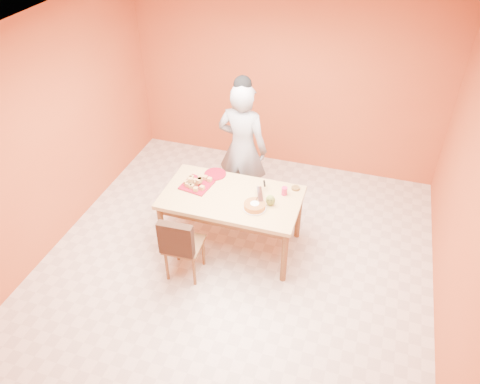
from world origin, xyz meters
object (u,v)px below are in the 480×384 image
(sponge_cake, at_px, (255,206))
(checker_tin, at_px, (296,188))
(pastry_platter, at_px, (197,185))
(person, at_px, (242,149))
(dining_chair, at_px, (183,244))
(magenta_glass, at_px, (284,191))
(dining_table, at_px, (232,202))
(egg_ornament, at_px, (270,200))
(red_dinner_plate, at_px, (215,174))

(sponge_cake, distance_m, checker_tin, 0.61)
(pastry_platter, bearing_deg, person, 65.26)
(dining_chair, height_order, sponge_cake, dining_chair)
(pastry_platter, relative_size, magenta_glass, 3.36)
(dining_table, xyz_separation_m, checker_tin, (0.68, 0.35, 0.11))
(dining_table, bearing_deg, pastry_platter, 171.53)
(dining_chair, xyz_separation_m, checker_tin, (1.05, 0.97, 0.32))
(dining_chair, height_order, pastry_platter, dining_chair)
(checker_tin, bearing_deg, pastry_platter, -166.06)
(sponge_cake, distance_m, magenta_glass, 0.44)
(egg_ornament, relative_size, magenta_glass, 1.39)
(checker_tin, bearing_deg, red_dinner_plate, 180.00)
(red_dinner_plate, height_order, checker_tin, checker_tin)
(dining_chair, xyz_separation_m, pastry_platter, (-0.09, 0.69, 0.31))
(pastry_platter, distance_m, checker_tin, 1.17)
(magenta_glass, bearing_deg, checker_tin, 53.74)
(dining_chair, relative_size, person, 0.49)
(person, height_order, red_dinner_plate, person)
(dining_chair, relative_size, checker_tin, 9.12)
(red_dinner_plate, bearing_deg, sponge_cake, -37.38)
(sponge_cake, relative_size, magenta_glass, 2.49)
(person, xyz_separation_m, checker_tin, (0.80, -0.46, -0.13))
(person, distance_m, magenta_glass, 0.92)
(dining_chair, distance_m, egg_ornament, 1.09)
(checker_tin, bearing_deg, sponge_cake, -126.23)
(person, bearing_deg, pastry_platter, 70.37)
(sponge_cake, xyz_separation_m, egg_ornament, (0.15, 0.11, 0.03))
(dining_chair, bearing_deg, checker_tin, 40.13)
(dining_table, height_order, person, person)
(pastry_platter, distance_m, egg_ornament, 0.93)
(pastry_platter, height_order, red_dinner_plate, pastry_platter)
(person, bearing_deg, dining_chair, 85.15)
(red_dinner_plate, distance_m, sponge_cake, 0.81)
(checker_tin, bearing_deg, person, 150.12)
(pastry_platter, bearing_deg, dining_table, -8.47)
(pastry_platter, relative_size, sponge_cake, 1.35)
(pastry_platter, bearing_deg, egg_ornament, -6.00)
(dining_table, relative_size, magenta_glass, 16.34)
(dining_chair, height_order, checker_tin, dining_chair)
(dining_table, bearing_deg, sponge_cake, -24.04)
(dining_table, distance_m, checker_tin, 0.77)
(pastry_platter, xyz_separation_m, magenta_glass, (1.03, 0.14, 0.04))
(sponge_cake, bearing_deg, dining_table, 155.96)
(person, bearing_deg, red_dinner_plate, 70.46)
(dining_table, relative_size, sponge_cake, 6.56)
(magenta_glass, distance_m, checker_tin, 0.18)
(dining_table, relative_size, dining_chair, 1.81)
(person, height_order, magenta_glass, person)
(pastry_platter, distance_m, red_dinner_plate, 0.31)
(person, bearing_deg, egg_ornament, 130.11)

